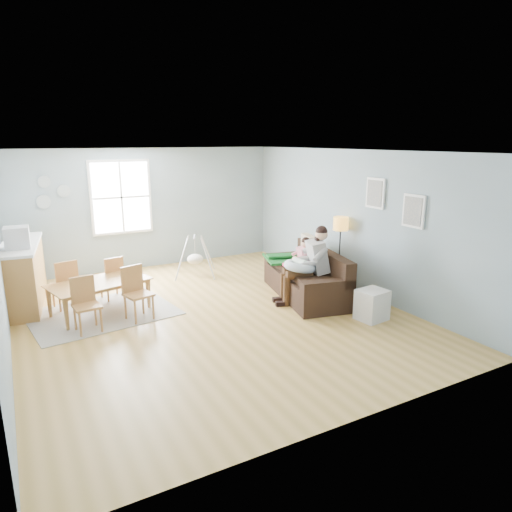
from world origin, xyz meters
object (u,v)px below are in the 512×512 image
storage_cube (372,305)px  monitor (17,238)px  chair_se (136,289)px  baby_swing (195,258)px  father (309,262)px  toddler (301,255)px  dining_table (101,298)px  chair_nw (66,282)px  floor_lamp (341,230)px  chair_sw (85,301)px  chair_ne (113,276)px  counter (23,274)px  sofa (308,280)px

storage_cube → monitor: (-4.97, 3.11, 1.05)m
chair_se → baby_swing: size_ratio=0.79×
father → toddler: bearing=71.4°
dining_table → baby_swing: size_ratio=1.41×
storage_cube → chair_nw: 5.21m
father → chair_se: size_ratio=1.58×
floor_lamp → chair_nw: 5.11m
storage_cube → chair_sw: chair_sw is taller
dining_table → chair_ne: bearing=46.8°
storage_cube → chair_se: (-3.36, 1.90, 0.25)m
toddler → baby_swing: (-1.35, 2.04, -0.35)m
father → chair_ne: (-3.06, 1.83, -0.30)m
dining_table → chair_sw: (-0.33, -0.62, 0.19)m
chair_nw → storage_cube: bearing=-34.1°
floor_lamp → chair_ne: floor_lamp is taller
floor_lamp → monitor: size_ratio=3.59×
chair_nw → monitor: bearing=163.5°
chair_se → chair_nw: chair_se is taller
counter → baby_swing: size_ratio=1.85×
floor_lamp → chair_nw: (-4.88, 1.35, -0.69)m
chair_ne → monitor: bearing=176.9°
dining_table → chair_ne: (0.34, 0.62, 0.17)m
floor_lamp → baby_swing: 3.17m
floor_lamp → dining_table: bearing=169.2°
chair_nw → toddler: bearing=-16.8°
monitor → baby_swing: monitor is taller
father → monitor: bearing=157.1°
monitor → baby_swing: bearing=10.5°
chair_sw → monitor: bearing=121.3°
father → chair_ne: size_ratio=1.72×
chair_se → monitor: bearing=143.1°
chair_sw → father: bearing=-9.0°
monitor → baby_swing: size_ratio=0.35×
toddler → chair_sw: size_ratio=1.01×
chair_nw → counter: counter is taller
chair_se → counter: size_ratio=0.43×
floor_lamp → monitor: (-5.54, 1.54, 0.12)m
chair_se → chair_nw: size_ratio=1.01×
floor_lamp → chair_sw: bearing=177.3°
dining_table → monitor: (-1.14, 0.70, 1.03)m
father → monitor: (-4.54, 1.91, 0.55)m
dining_table → monitor: monitor is taller
dining_table → monitor: bearing=133.7°
chair_ne → chair_se: bearing=-83.2°
father → chair_sw: father is taller
sofa → chair_se: (-3.13, 0.43, 0.19)m
chair_nw → chair_sw: bearing=-82.7°
sofa → floor_lamp: bearing=7.0°
father → floor_lamp: 1.15m
floor_lamp → chair_sw: 4.79m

